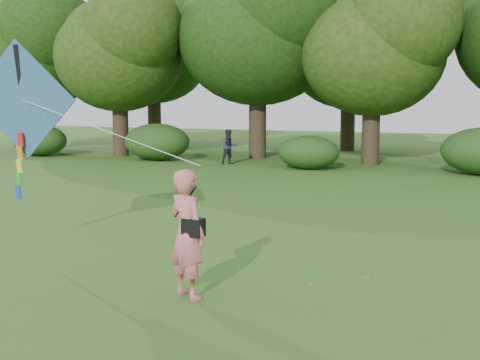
% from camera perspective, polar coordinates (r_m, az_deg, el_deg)
% --- Properties ---
extents(ground, '(100.00, 100.00, 0.00)m').
position_cam_1_polar(ground, '(8.76, -3.56, -11.45)').
color(ground, '#265114').
rests_on(ground, ground).
extents(man_kite_flyer, '(0.81, 0.69, 1.88)m').
position_cam_1_polar(man_kite_flyer, '(8.73, -5.03, -5.11)').
color(man_kite_flyer, '#D96670').
rests_on(man_kite_flyer, ground).
extents(bystander_left, '(0.98, 0.99, 1.61)m').
position_cam_1_polar(bystander_left, '(27.46, -1.02, 3.16)').
color(bystander_left, '#262733').
rests_on(bystander_left, ground).
extents(crossbody_bag, '(0.43, 0.20, 0.73)m').
position_cam_1_polar(crossbody_bag, '(8.62, -4.46, -4.42)').
color(crossbody_bag, black).
rests_on(crossbody_bag, ground).
extents(flying_kite, '(5.72, 1.67, 3.05)m').
position_cam_1_polar(flying_kite, '(12.25, -19.95, 6.92)').
color(flying_kite, '#2640A8').
rests_on(flying_kite, ground).
extents(tree_line, '(54.70, 15.30, 9.48)m').
position_cam_1_polar(tree_line, '(30.40, 20.64, 12.16)').
color(tree_line, '#3A2D1E').
rests_on(tree_line, ground).
extents(shrub_band, '(39.15, 3.22, 1.88)m').
position_cam_1_polar(shrub_band, '(25.42, 13.92, 2.72)').
color(shrub_band, '#264919').
rests_on(shrub_band, ground).
extents(fallen_leaves, '(7.49, 10.66, 0.01)m').
position_cam_1_polar(fallen_leaves, '(14.52, 8.53, -3.90)').
color(fallen_leaves, brown).
rests_on(fallen_leaves, ground).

